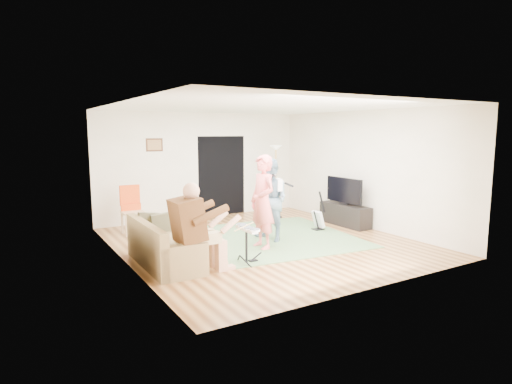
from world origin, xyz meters
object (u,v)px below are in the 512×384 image
Objects in this scene: guitarist at (270,200)px; guitar_spare at (318,219)px; drum_kit at (246,247)px; tv_cabinet at (345,215)px; singer at (263,202)px; torchiere_lamp at (276,168)px; dining_chair at (132,217)px; television at (344,190)px; sofa at (161,251)px.

guitarist is 1.59m from guitar_spare.
guitarist is at bearing -171.04° from guitar_spare.
guitarist is (1.16, 1.06, 0.56)m from drum_kit.
tv_cabinet is (2.34, 0.32, -0.60)m from guitarist.
torchiere_lamp reaches higher than singer.
guitar_spare is 0.84× the size of dining_chair.
tv_cabinet is at bearing 104.39° from singer.
television is (2.71, 0.71, -0.05)m from singer.
dining_chair reaches higher than sofa.
guitarist is 1.90× the size of guitar_spare.
guitar_spare is 1.03m from television.
television is (0.83, 0.09, 0.60)m from guitar_spare.
guitar_spare is at bearing 9.38° from sofa.
guitar_spare is 0.64× the size of tv_cabinet.
sofa is 4.84m from tv_cabinet.
guitar_spare is at bearing -174.01° from tv_cabinet.
drum_kit is at bearing -158.10° from television.
torchiere_lamp is (-0.05, 1.69, 1.03)m from guitar_spare.
television is (0.88, -1.60, -0.43)m from torchiere_lamp.
sofa is 4.83m from television.
guitarist is 3.09m from dining_chair.
television is (4.73, 0.74, 0.60)m from sofa.
television is at bearing -180.00° from tv_cabinet.
torchiere_lamp reaches higher than television.
television is (3.45, 1.39, 0.57)m from drum_kit.
tv_cabinet is (4.58, -1.76, -0.13)m from dining_chair.
drum_kit is at bearing -47.87° from singer.
tv_cabinet is 0.60m from television.
tv_cabinet is at bearing 21.62° from drum_kit.
singer is (2.02, 0.02, 0.64)m from sofa.
torchiere_lamp reaches higher than guitar_spare.
guitar_spare is 0.89m from tv_cabinet.
sofa is 1.33× the size of tv_cabinet.
drum_kit is 0.46× the size of tv_cabinet.
singer is at bearing 0.63° from sofa.
dining_chair is at bearing -143.27° from guitarist.
guitarist reaches higher than sofa.
television reaches higher than dining_chair.
guitarist is at bearing -126.34° from torchiere_lamp.
torchiere_lamp is at bearing 141.49° from singer.
tv_cabinet is at bearing 87.47° from guitarist.
sofa is 2.09× the size of guitar_spare.
singer reaches higher than guitarist.
torchiere_lamp is 1.77× the size of dining_chair.
singer is 2.97m from torchiere_lamp.
sofa is 4.62m from torchiere_lamp.
television is at bearing 8.85° from sofa.
drum_kit is at bearing -70.57° from dining_chair.
drum_kit is 0.61× the size of dining_chair.
sofa is 1.44m from drum_kit.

